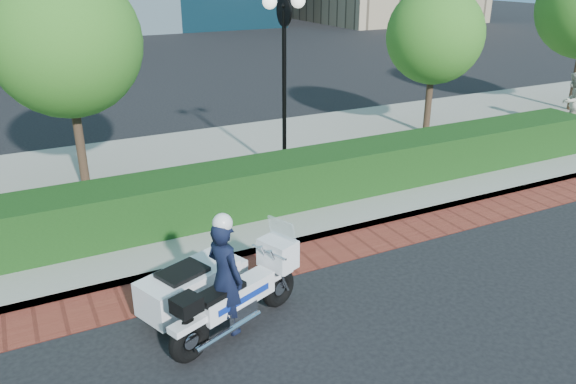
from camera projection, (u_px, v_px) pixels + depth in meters
name	position (u px, v px, depth m)	size (l,w,h in m)	color
ground	(372.00, 291.00, 9.19)	(120.00, 120.00, 0.00)	black
brick_strip	(325.00, 252.00, 10.43)	(60.00, 1.00, 0.01)	maroon
sidewalk	(235.00, 173.00, 14.11)	(60.00, 8.00, 0.15)	gray
hedge_main	(276.00, 183.00, 11.91)	(18.00, 1.20, 1.00)	black
lamppost	(284.00, 59.00, 12.78)	(1.02, 0.70, 4.21)	black
tree_b	(65.00, 42.00, 11.79)	(3.20, 3.20, 4.89)	#332319
tree_c	(435.00, 35.00, 16.12)	(2.80, 2.80, 4.30)	#332319
police_motorcycle	(215.00, 286.00, 8.09)	(2.46, 1.82, 1.94)	black
pedestrian	(572.00, 101.00, 17.25)	(0.87, 0.67, 1.78)	#B3B19F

